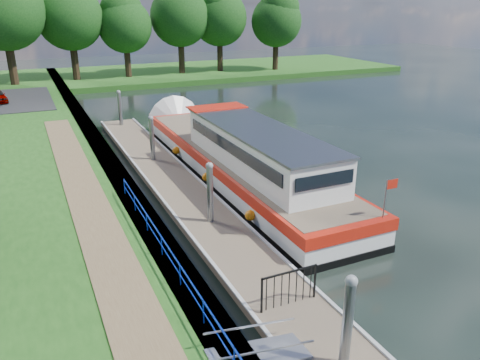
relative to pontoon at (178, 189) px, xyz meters
name	(u,v)px	position (x,y,z in m)	size (l,w,h in m)	color
bank_edge	(117,180)	(-2.55, 2.00, 0.20)	(1.10, 90.00, 0.78)	#473D2D
far_bank	(174,73)	(12.00, 39.00, 0.12)	(60.00, 18.00, 0.60)	#1C4915
footpath	(103,239)	(-4.40, -5.00, 0.62)	(1.60, 40.00, 0.05)	brown
blue_fence	(191,287)	(-2.75, -10.00, 1.13)	(0.04, 18.04, 0.72)	#0C2DBF
pontoon	(178,189)	(0.00, 0.00, 0.00)	(2.50, 30.00, 0.56)	brown
mooring_piles	(176,168)	(0.00, 0.00, 1.10)	(0.30, 27.30, 3.55)	gray
gangway	(259,353)	(-1.85, -12.50, 0.44)	(2.58, 1.00, 0.92)	#A5A8AD
gate_panel	(289,283)	(0.00, -10.80, 0.97)	(1.85, 0.05, 1.15)	black
barge	(233,155)	(3.60, 1.24, 0.90)	(4.36, 21.15, 4.78)	black
horizon_trees	(58,12)	(-1.61, 35.68, 7.76)	(54.38, 10.03, 12.87)	#332316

